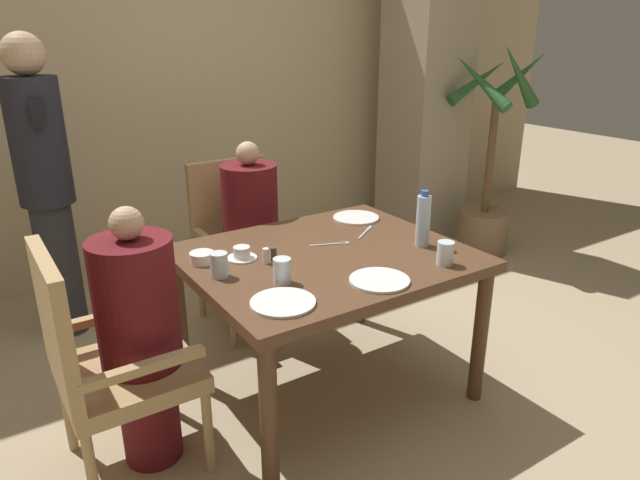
{
  "coord_description": "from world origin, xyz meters",
  "views": [
    {
      "loc": [
        -1.38,
        -2.05,
        1.72
      ],
      "look_at": [
        0.0,
        0.05,
        0.79
      ],
      "focal_mm": 32.0,
      "sensor_mm": 36.0,
      "label": 1
    }
  ],
  "objects_px": {
    "plate_main_right": "(283,302)",
    "water_bottle": "(423,220)",
    "diner_in_left_chair": "(141,337)",
    "chair_left_side": "(104,358)",
    "teacup_with_saucer": "(242,254)",
    "chair_far_side": "(241,238)",
    "standing_host": "(45,182)",
    "diner_in_far_chair": "(251,236)",
    "potted_palm": "(487,188)",
    "glass_tall_far": "(282,271)",
    "plate_main_left": "(379,280)",
    "glass_tall_near": "(219,265)",
    "plate_dessert_center": "(356,218)",
    "glass_tall_mid": "(445,253)",
    "bowl_small": "(202,258)"
  },
  "relations": [
    {
      "from": "diner_in_far_chair",
      "to": "plate_main_left",
      "type": "height_order",
      "value": "diner_in_far_chair"
    },
    {
      "from": "diner_in_far_chair",
      "to": "glass_tall_mid",
      "type": "distance_m",
      "value": 1.25
    },
    {
      "from": "chair_left_side",
      "to": "plate_main_right",
      "type": "relative_size",
      "value": 3.89
    },
    {
      "from": "standing_host",
      "to": "bowl_small",
      "type": "distance_m",
      "value": 1.23
    },
    {
      "from": "bowl_small",
      "to": "diner_in_left_chair",
      "type": "bearing_deg",
      "value": -149.56
    },
    {
      "from": "diner_in_far_chair",
      "to": "potted_palm",
      "type": "relative_size",
      "value": 0.69
    },
    {
      "from": "plate_dessert_center",
      "to": "diner_in_left_chair",
      "type": "bearing_deg",
      "value": -165.52
    },
    {
      "from": "chair_far_side",
      "to": "standing_host",
      "type": "relative_size",
      "value": 0.57
    },
    {
      "from": "potted_palm",
      "to": "glass_tall_far",
      "type": "distance_m",
      "value": 2.68
    },
    {
      "from": "glass_tall_near",
      "to": "water_bottle",
      "type": "bearing_deg",
      "value": -11.24
    },
    {
      "from": "diner_in_far_chair",
      "to": "plate_main_right",
      "type": "bearing_deg",
      "value": -110.75
    },
    {
      "from": "chair_far_side",
      "to": "standing_host",
      "type": "distance_m",
      "value": 1.13
    },
    {
      "from": "diner_in_left_chair",
      "to": "plate_main_left",
      "type": "distance_m",
      "value": 0.99
    },
    {
      "from": "potted_palm",
      "to": "bowl_small",
      "type": "height_order",
      "value": "potted_palm"
    },
    {
      "from": "standing_host",
      "to": "diner_in_far_chair",
      "type": "bearing_deg",
      "value": -30.26
    },
    {
      "from": "standing_host",
      "to": "plate_main_left",
      "type": "distance_m",
      "value": 2.0
    },
    {
      "from": "diner_in_left_chair",
      "to": "chair_far_side",
      "type": "xyz_separation_m",
      "value": [
        0.89,
        0.93,
        -0.05
      ]
    },
    {
      "from": "bowl_small",
      "to": "glass_tall_mid",
      "type": "xyz_separation_m",
      "value": [
        0.89,
        -0.61,
        0.03
      ]
    },
    {
      "from": "chair_far_side",
      "to": "plate_main_left",
      "type": "xyz_separation_m",
      "value": [
        0.01,
        -1.32,
        0.22
      ]
    },
    {
      "from": "chair_left_side",
      "to": "water_bottle",
      "type": "xyz_separation_m",
      "value": [
        1.48,
        -0.17,
        0.34
      ]
    },
    {
      "from": "chair_left_side",
      "to": "glass_tall_mid",
      "type": "xyz_separation_m",
      "value": [
        1.4,
        -0.4,
        0.26
      ]
    },
    {
      "from": "plate_main_right",
      "to": "water_bottle",
      "type": "xyz_separation_m",
      "value": [
        0.87,
        0.18,
        0.12
      ]
    },
    {
      "from": "bowl_small",
      "to": "teacup_with_saucer",
      "type": "bearing_deg",
      "value": -18.42
    },
    {
      "from": "standing_host",
      "to": "glass_tall_mid",
      "type": "relative_size",
      "value": 16.05
    },
    {
      "from": "potted_palm",
      "to": "glass_tall_mid",
      "type": "distance_m",
      "value": 2.18
    },
    {
      "from": "diner_in_far_chair",
      "to": "potted_palm",
      "type": "height_order",
      "value": "potted_palm"
    },
    {
      "from": "glass_tall_near",
      "to": "glass_tall_mid",
      "type": "bearing_deg",
      "value": -25.47
    },
    {
      "from": "chair_far_side",
      "to": "water_bottle",
      "type": "bearing_deg",
      "value": -67.99
    },
    {
      "from": "glass_tall_mid",
      "to": "glass_tall_far",
      "type": "relative_size",
      "value": 1.0
    },
    {
      "from": "standing_host",
      "to": "glass_tall_far",
      "type": "bearing_deg",
      "value": -67.28
    },
    {
      "from": "plate_main_left",
      "to": "diner_in_far_chair",
      "type": "bearing_deg",
      "value": 90.46
    },
    {
      "from": "diner_in_left_chair",
      "to": "chair_left_side",
      "type": "bearing_deg",
      "value": 180.0
    },
    {
      "from": "chair_left_side",
      "to": "diner_in_left_chair",
      "type": "height_order",
      "value": "diner_in_left_chair"
    },
    {
      "from": "chair_left_side",
      "to": "standing_host",
      "type": "distance_m",
      "value": 1.41
    },
    {
      "from": "chair_left_side",
      "to": "plate_main_left",
      "type": "xyz_separation_m",
      "value": [
        1.04,
        -0.38,
        0.22
      ]
    },
    {
      "from": "glass_tall_near",
      "to": "diner_in_left_chair",
      "type": "bearing_deg",
      "value": -175.74
    },
    {
      "from": "plate_dessert_center",
      "to": "teacup_with_saucer",
      "type": "bearing_deg",
      "value": -166.79
    },
    {
      "from": "standing_host",
      "to": "teacup_with_saucer",
      "type": "bearing_deg",
      "value": -62.92
    },
    {
      "from": "chair_left_side",
      "to": "chair_far_side",
      "type": "height_order",
      "value": "same"
    },
    {
      "from": "chair_left_side",
      "to": "potted_palm",
      "type": "height_order",
      "value": "potted_palm"
    },
    {
      "from": "plate_main_right",
      "to": "teacup_with_saucer",
      "type": "xyz_separation_m",
      "value": [
        0.07,
        0.5,
        0.02
      ]
    },
    {
      "from": "chair_far_side",
      "to": "water_bottle",
      "type": "distance_m",
      "value": 1.23
    },
    {
      "from": "diner_in_far_chair",
      "to": "bowl_small",
      "type": "xyz_separation_m",
      "value": [
        -0.53,
        -0.57,
        0.18
      ]
    },
    {
      "from": "plate_main_left",
      "to": "glass_tall_far",
      "type": "relative_size",
      "value": 2.37
    },
    {
      "from": "standing_host",
      "to": "plate_dessert_center",
      "type": "relative_size",
      "value": 6.77
    },
    {
      "from": "glass_tall_far",
      "to": "teacup_with_saucer",
      "type": "bearing_deg",
      "value": 94.5
    },
    {
      "from": "standing_host",
      "to": "glass_tall_near",
      "type": "height_order",
      "value": "standing_host"
    },
    {
      "from": "plate_main_left",
      "to": "plate_main_right",
      "type": "height_order",
      "value": "same"
    },
    {
      "from": "diner_in_left_chair",
      "to": "plate_main_left",
      "type": "xyz_separation_m",
      "value": [
        0.9,
        -0.38,
        0.17
      ]
    },
    {
      "from": "plate_main_right",
      "to": "bowl_small",
      "type": "height_order",
      "value": "bowl_small"
    }
  ]
}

